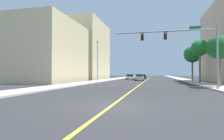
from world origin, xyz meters
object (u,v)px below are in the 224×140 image
object	(u,v)px
traffic_signal_mast	(183,43)
car_black	(143,77)
car_white	(130,77)
car_silver	(140,77)
street_lamp	(97,59)
palm_far	(192,55)
palm_near	(219,48)
palm_mid	(200,48)

from	to	relation	value
traffic_signal_mast	car_black	bearing A→B (deg)	100.07
car_white	car_silver	size ratio (longest dim) A/B	1.01
street_lamp	car_black	bearing A→B (deg)	73.16
car_black	car_white	bearing A→B (deg)	-114.53
palm_far	car_white	size ratio (longest dim) A/B	1.81
palm_near	car_black	xyz separation A→B (m)	(-10.82, 32.98, -3.92)
street_lamp	palm_mid	distance (m)	17.64
palm_far	car_silver	bearing A→B (deg)	163.15
traffic_signal_mast	car_black	xyz separation A→B (m)	(-6.46, 36.38, -4.14)
traffic_signal_mast	palm_far	bearing A→B (deg)	77.43
palm_near	palm_mid	distance (m)	8.44
street_lamp	palm_near	distance (m)	20.39
car_silver	traffic_signal_mast	bearing A→B (deg)	-75.75
car_white	palm_mid	bearing A→B (deg)	-50.34
palm_mid	car_black	size ratio (longest dim) A/B	1.51
palm_mid	palm_far	world-z (taller)	palm_far
car_white	traffic_signal_mast	bearing A→B (deg)	-70.00
palm_mid	car_silver	size ratio (longest dim) A/B	1.78
palm_mid	car_silver	xyz separation A→B (m)	(-10.48, 11.67, -4.90)
palm_near	street_lamp	bearing A→B (deg)	150.81
palm_near	car_silver	xyz separation A→B (m)	(-10.75, 20.04, -3.88)
street_lamp	palm_mid	world-z (taller)	street_lamp
street_lamp	car_black	xyz separation A→B (m)	(6.97, 23.04, -3.64)
traffic_signal_mast	street_lamp	bearing A→B (deg)	135.20
palm_far	car_white	xyz separation A→B (m)	(-13.85, 9.27, -4.74)
palm_far	street_lamp	bearing A→B (deg)	-159.21
palm_mid	car_black	distance (m)	27.23
street_lamp	palm_far	distance (m)	19.21
palm_near	car_silver	distance (m)	23.07
palm_far	car_silver	world-z (taller)	palm_far
palm_near	palm_mid	world-z (taller)	palm_mid
palm_mid	car_black	xyz separation A→B (m)	(-10.55, 24.61, -4.94)
palm_near	car_silver	world-z (taller)	palm_near
palm_near	palm_far	size ratio (longest dim) A/B	0.84
car_white	palm_far	bearing A→B (deg)	-31.45
palm_far	car_black	world-z (taller)	palm_far
palm_near	car_black	size ratio (longest dim) A/B	1.29
traffic_signal_mast	street_lamp	xyz separation A→B (m)	(-13.43, 13.34, -0.50)
car_silver	street_lamp	bearing A→B (deg)	-125.91
traffic_signal_mast	car_silver	size ratio (longest dim) A/B	2.69
palm_far	car_white	distance (m)	17.33
street_lamp	palm_near	bearing A→B (deg)	-29.19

